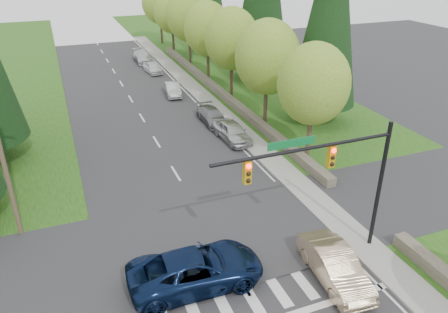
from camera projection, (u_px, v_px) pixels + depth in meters
grass_east at (309, 123)px, 37.26m from camera, size 14.00×110.00×0.06m
cross_street at (214, 237)px, 23.03m from camera, size 120.00×8.00×0.10m
sidewalk_east at (234, 124)px, 36.93m from camera, size 1.80×80.00×0.13m
curb_east at (224, 126)px, 36.65m from camera, size 0.20×80.00×0.13m
stone_wall_north at (219, 92)px, 44.03m from camera, size 0.70×40.00×0.70m
traffic_signal at (333, 168)px, 19.31m from camera, size 8.70×0.37×6.80m
decid_tree_0 at (314, 84)px, 28.54m from camera, size 4.80×4.80×8.37m
decid_tree_1 at (268, 57)px, 34.32m from camera, size 5.20×5.20×8.80m
decid_tree_2 at (232, 39)px, 40.04m from camera, size 5.00×5.00×8.82m
decid_tree_3 at (207, 29)px, 46.04m from camera, size 5.00×5.00×8.55m
decid_tree_4 at (189, 15)px, 51.73m from camera, size 5.40×5.40×9.18m
decid_tree_5 at (172, 12)px, 57.75m from camera, size 4.80×4.80×8.30m
decid_tree_6 at (160, 3)px, 63.47m from camera, size 5.20×5.20×8.86m
conifer_e_a at (331, 3)px, 33.24m from camera, size 5.44×5.44×17.80m
sedan_champagne at (335, 266)px, 19.81m from camera, size 2.05×4.84×1.55m
suv_navy at (196, 269)px, 19.51m from camera, size 6.19×2.97×1.70m
parked_car_a at (232, 131)px, 33.81m from camera, size 2.06×4.50×1.50m
parked_car_b at (212, 116)px, 37.16m from camera, size 1.77×4.31×1.25m
parked_car_c at (173, 89)px, 43.77m from camera, size 1.82×4.00×1.27m
parked_car_d at (153, 68)px, 51.23m from camera, size 1.86×3.86×1.27m
parked_car_e at (143, 57)px, 55.72m from camera, size 2.01×4.94×1.43m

